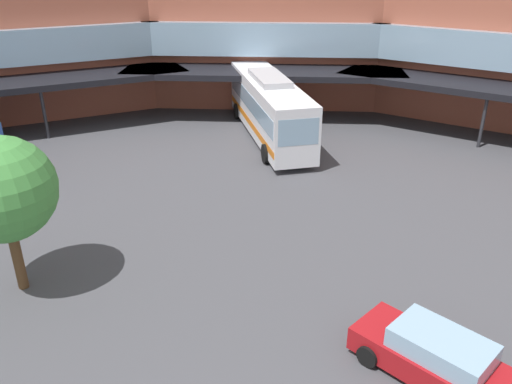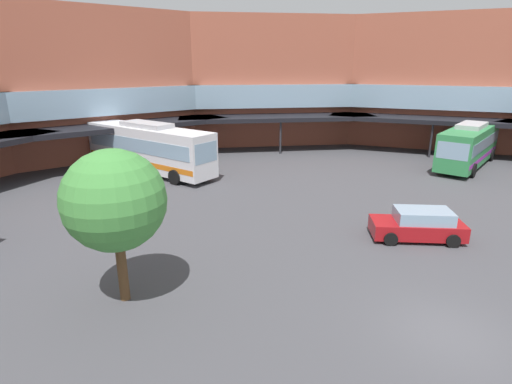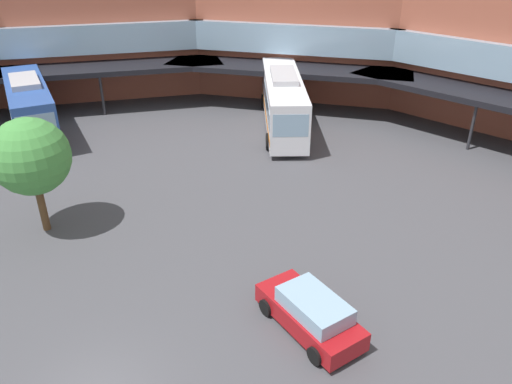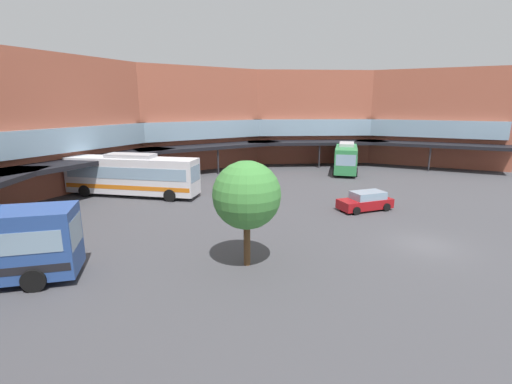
% 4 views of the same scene
% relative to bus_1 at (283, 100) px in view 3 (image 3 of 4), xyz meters
% --- Properties ---
extents(station_building, '(75.18, 45.41, 12.93)m').
position_rel_bus_1_xyz_m(station_building, '(-0.61, -6.22, 4.22)').
color(station_building, '#AD5942').
rests_on(station_building, ground).
extents(bus_1, '(5.90, 12.68, 3.98)m').
position_rel_bus_1_xyz_m(bus_1, '(0.00, 0.00, 0.00)').
color(bus_1, white).
rests_on(bus_1, ground).
extents(bus_3, '(9.11, 9.83, 3.98)m').
position_rel_bus_1_xyz_m(bus_3, '(-16.78, -5.88, -0.00)').
color(bus_3, '#2D519E').
rests_on(bus_3, ground).
extents(parked_car, '(4.49, 4.26, 1.53)m').
position_rel_bus_1_xyz_m(parked_car, '(5.38, -20.29, -1.28)').
color(parked_car, '#A51419').
rests_on(parked_car, ground).
extents(plaza_tree, '(3.58, 3.58, 5.67)m').
position_rel_bus_1_xyz_m(plaza_tree, '(-8.18, -16.79, 1.85)').
color(plaza_tree, brown).
rests_on(plaza_tree, ground).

